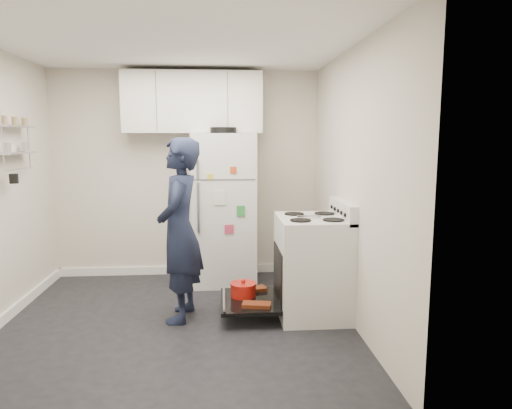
{
  "coord_description": "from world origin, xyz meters",
  "views": [
    {
      "loc": [
        0.41,
        -4.03,
        1.68
      ],
      "look_at": [
        0.75,
        0.35,
        1.05
      ],
      "focal_mm": 32.0,
      "sensor_mm": 36.0,
      "label": 1
    }
  ],
  "objects": [
    {
      "name": "room",
      "position": [
        -0.03,
        0.03,
        1.21
      ],
      "size": [
        3.21,
        3.21,
        2.51
      ],
      "color": "black",
      "rests_on": "ground"
    },
    {
      "name": "electric_range",
      "position": [
        1.26,
        0.15,
        0.47
      ],
      "size": [
        0.66,
        0.76,
        1.1
      ],
      "color": "silver",
      "rests_on": "ground"
    },
    {
      "name": "open_oven_door",
      "position": [
        0.66,
        0.18,
        0.18
      ],
      "size": [
        0.55,
        0.7,
        0.21
      ],
      "color": "black",
      "rests_on": "ground"
    },
    {
      "name": "refrigerator",
      "position": [
        0.45,
        1.25,
        0.88
      ],
      "size": [
        0.72,
        0.74,
        1.81
      ],
      "color": "silver",
      "rests_on": "ground"
    },
    {
      "name": "upper_cabinets",
      "position": [
        0.1,
        1.43,
        2.1
      ],
      "size": [
        1.6,
        0.33,
        0.7
      ],
      "primitive_type": "cube",
      "color": "silver",
      "rests_on": "room"
    },
    {
      "name": "wall_shelf_rack",
      "position": [
        -1.52,
        0.49,
        1.68
      ],
      "size": [
        0.14,
        0.6,
        0.61
      ],
      "color": "#B2B2B7",
      "rests_on": "room"
    },
    {
      "name": "person",
      "position": [
        0.03,
        0.14,
        0.85
      ],
      "size": [
        0.48,
        0.66,
        1.7
      ],
      "primitive_type": "imported",
      "rotation": [
        0.0,
        0.0,
        -1.69
      ],
      "color": "#181E35",
      "rests_on": "ground"
    }
  ]
}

